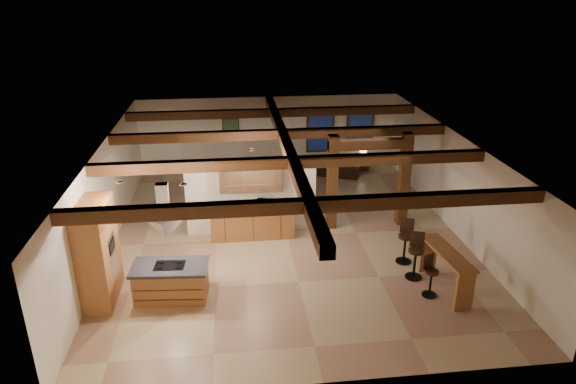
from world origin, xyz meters
name	(u,v)px	position (x,y,z in m)	size (l,w,h in m)	color
ground	(287,237)	(0.00, 0.00, 0.00)	(12.00, 12.00, 0.00)	tan
room_walls	(287,180)	(0.00, 0.00, 1.78)	(12.00, 12.00, 12.00)	white
ceiling_beams	(287,147)	(0.00, 0.00, 2.76)	(10.00, 12.00, 0.28)	#3F220F
timber_posts	(369,171)	(2.50, 0.50, 1.76)	(2.50, 0.30, 2.90)	#3F220F
partition_wall	(251,197)	(-1.00, 0.50, 1.10)	(3.80, 0.18, 2.20)	white
pantry_cabinet	(98,253)	(-4.67, -2.60, 1.20)	(0.67, 1.60, 2.40)	#945D2F
back_counter	(253,222)	(-1.00, 0.11, 0.48)	(2.50, 0.66, 0.94)	#945D2F
upper_display_cabinet	(251,176)	(-1.00, 0.31, 1.85)	(1.80, 0.36, 0.95)	#945D2F
range_hood	(166,230)	(-3.07, -2.80, 1.78)	(1.10, 1.10, 1.40)	silver
back_windows	(340,131)	(2.80, 5.93, 1.50)	(2.70, 0.07, 1.70)	#3F220F
framed_art	(231,129)	(-1.50, 5.94, 1.70)	(0.65, 0.05, 0.85)	#3F220F
recessed_cans	(189,171)	(-2.53, -1.93, 2.87)	(3.16, 2.46, 0.03)	silver
kitchen_island	(171,281)	(-3.07, -2.80, 0.44)	(1.83, 1.07, 0.88)	#945D2F
dining_table	(279,190)	(0.04, 2.83, 0.36)	(2.03, 1.13, 0.71)	#411910
sofa	(331,166)	(2.30, 5.12, 0.33)	(2.29, 0.90, 0.67)	black
microwave	(264,203)	(-0.67, 0.11, 1.05)	(0.41, 0.28, 0.23)	silver
bar_counter	(446,264)	(3.47, -3.20, 0.69)	(0.69, 1.99, 1.02)	#945D2F
side_table	(363,163)	(3.66, 5.48, 0.29)	(0.46, 0.46, 0.57)	#3F220F
table_lamp	(363,150)	(3.66, 5.48, 0.81)	(0.29, 0.29, 0.34)	black
bar_stool_a	(430,276)	(3.02, -3.40, 0.52)	(0.39, 0.40, 1.03)	black
bar_stool_b	(416,255)	(2.95, -2.57, 0.61)	(0.45, 0.46, 1.21)	black
bar_stool_c	(405,241)	(2.95, -1.78, 0.61)	(0.45, 0.47, 1.20)	black
dining_chairs	(279,183)	(0.04, 2.83, 0.59)	(2.17, 2.17, 1.16)	#3F220F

